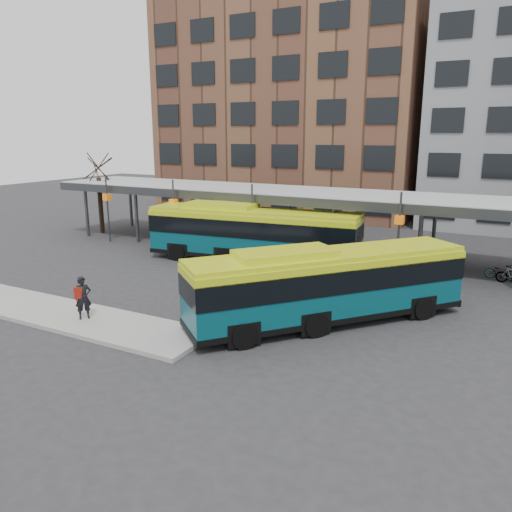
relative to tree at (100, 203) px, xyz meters
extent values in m
plane|color=#28282B|center=(18.00, -12.00, -2.43)|extent=(120.00, 120.00, 0.00)
cube|color=gray|center=(12.50, -15.00, -2.34)|extent=(14.00, 3.00, 0.18)
cube|color=#999B9E|center=(18.00, 1.00, 1.57)|extent=(40.00, 6.00, 0.35)
cube|color=#383A3D|center=(18.00, -2.00, 1.42)|extent=(40.00, 0.15, 0.55)
cylinder|color=#383A3D|center=(0.00, -1.50, -0.53)|extent=(0.24, 0.24, 3.80)
cylinder|color=#383A3D|center=(0.00, 3.50, -0.53)|extent=(0.24, 0.24, 3.80)
cylinder|color=#383A3D|center=(5.00, -1.50, -0.53)|extent=(0.24, 0.24, 3.80)
cylinder|color=#383A3D|center=(5.00, 3.50, -0.53)|extent=(0.24, 0.24, 3.80)
cylinder|color=#383A3D|center=(10.00, -1.50, -0.53)|extent=(0.24, 0.24, 3.80)
cylinder|color=#383A3D|center=(10.00, 3.50, -0.53)|extent=(0.24, 0.24, 3.80)
cylinder|color=#383A3D|center=(15.00, -1.50, -0.53)|extent=(0.24, 0.24, 3.80)
cylinder|color=#383A3D|center=(15.00, 3.50, -0.53)|extent=(0.24, 0.24, 3.80)
cylinder|color=#383A3D|center=(20.00, -1.50, -0.53)|extent=(0.24, 0.24, 3.80)
cylinder|color=#383A3D|center=(20.00, 3.50, -0.53)|extent=(0.24, 0.24, 3.80)
cylinder|color=#383A3D|center=(25.00, -1.50, -0.53)|extent=(0.24, 0.24, 3.80)
cylinder|color=#383A3D|center=(25.00, 3.50, -0.53)|extent=(0.24, 0.24, 3.80)
cylinder|color=#383A3D|center=(3.00, -2.30, -0.03)|extent=(0.12, 0.12, 4.80)
cube|color=orange|center=(3.00, -2.30, 0.87)|extent=(0.45, 0.45, 0.45)
cylinder|color=#383A3D|center=(9.00, -2.30, -0.03)|extent=(0.12, 0.12, 4.80)
cube|color=orange|center=(9.00, -2.30, 0.87)|extent=(0.45, 0.45, 0.45)
cylinder|color=#383A3D|center=(15.00, -2.30, -0.03)|extent=(0.12, 0.12, 4.80)
cube|color=orange|center=(15.00, -2.30, 0.87)|extent=(0.45, 0.45, 0.45)
cylinder|color=#383A3D|center=(24.00, -2.30, -0.03)|extent=(0.12, 0.12, 4.80)
cube|color=orange|center=(24.00, -2.30, 0.87)|extent=(0.45, 0.45, 0.45)
cylinder|color=black|center=(0.00, 0.00, -0.23)|extent=(0.36, 0.36, 4.40)
cylinder|color=black|center=(0.10, 0.00, 2.37)|extent=(0.08, 1.63, 1.59)
cylinder|color=black|center=(0.00, 0.10, 2.37)|extent=(1.63, 0.13, 1.59)
cylinder|color=black|center=(-0.10, -0.01, 2.37)|extent=(0.15, 1.63, 1.59)
cylinder|color=black|center=(0.00, -0.10, 2.37)|extent=(1.63, 0.10, 1.59)
cube|color=brown|center=(8.00, 20.00, 8.57)|extent=(26.00, 14.00, 22.00)
cube|color=#074550|center=(22.89, -10.25, -0.83)|extent=(9.69, 10.78, 2.50)
cube|color=black|center=(22.89, -10.25, -0.33)|extent=(9.77, 10.86, 0.95)
cube|color=#BBCC14|center=(22.89, -10.25, 0.52)|extent=(9.61, 10.71, 0.20)
cube|color=#BBCC14|center=(21.59, -11.78, 0.72)|extent=(3.97, 4.22, 0.35)
cube|color=black|center=(22.89, -10.25, -1.96)|extent=(9.77, 10.86, 0.24)
cylinder|color=black|center=(26.41, -7.99, -1.93)|extent=(0.88, 0.96, 1.00)
cylinder|color=black|center=(24.55, -6.41, -1.93)|extent=(0.88, 0.96, 1.00)
cylinder|color=black|center=(23.04, -11.96, -1.93)|extent=(0.88, 0.96, 1.00)
cylinder|color=black|center=(21.18, -10.38, -1.93)|extent=(0.88, 0.96, 1.00)
cylinder|color=black|center=(21.09, -14.25, -1.93)|extent=(0.88, 0.96, 1.00)
cylinder|color=black|center=(19.23, -12.67, -1.93)|extent=(0.88, 0.96, 1.00)
cube|color=#074550|center=(15.30, -2.77, -0.69)|extent=(13.27, 4.14, 2.72)
cube|color=black|center=(15.30, -2.77, -0.15)|extent=(13.33, 4.21, 1.03)
cube|color=#BBCC14|center=(15.30, -2.77, 0.77)|extent=(13.26, 4.03, 0.22)
cube|color=#BBCC14|center=(13.14, -3.01, 0.99)|extent=(4.54, 2.43, 0.38)
cube|color=black|center=(15.30, -2.77, -1.92)|extent=(13.34, 4.21, 0.26)
cylinder|color=black|center=(19.77, -3.61, -1.89)|extent=(1.12, 0.44, 1.09)
cylinder|color=black|center=(19.48, -0.97, -1.89)|extent=(1.12, 0.44, 1.09)
cylinder|color=black|center=(14.15, -4.24, -1.89)|extent=(1.12, 0.44, 1.09)
cylinder|color=black|center=(13.86, -1.60, -1.89)|extent=(1.12, 0.44, 1.09)
cylinder|color=black|center=(10.91, -4.60, -1.89)|extent=(1.12, 0.44, 1.09)
cylinder|color=black|center=(10.61, -1.96, -1.89)|extent=(1.12, 0.44, 1.09)
imported|color=black|center=(13.80, -15.06, -1.34)|extent=(0.75, 0.80, 1.83)
cube|color=maroon|center=(13.70, -15.20, -1.09)|extent=(0.36, 0.39, 0.49)
imported|color=slate|center=(29.12, 0.33, -2.01)|extent=(1.67, 0.71, 0.86)
imported|color=slate|center=(29.67, -0.35, -1.96)|extent=(1.62, 0.54, 0.96)
camera|label=1|loc=(29.52, -29.26, 5.36)|focal=35.00mm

